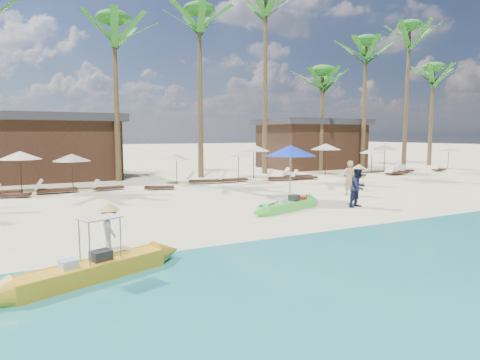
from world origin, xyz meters
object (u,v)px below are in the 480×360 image
tourist (349,178)px  blue_umbrella (291,151)px  green_canoe (288,205)px  yellow_canoe (92,270)px

tourist → blue_umbrella: bearing=4.3°
green_canoe → tourist: size_ratio=2.60×
yellow_canoe → blue_umbrella: 11.24m
yellow_canoe → blue_umbrella: (9.00, 6.43, 2.04)m
green_canoe → yellow_canoe: (-7.73, -4.61, 0.01)m
yellow_canoe → tourist: 14.11m
green_canoe → blue_umbrella: bearing=37.0°
green_canoe → blue_umbrella: blue_umbrella is taller
blue_umbrella → yellow_canoe: bearing=-144.4°
green_canoe → tourist: tourist is taller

